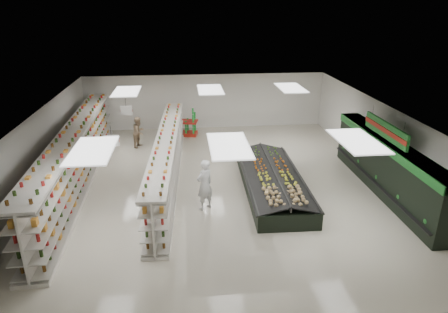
{
  "coord_description": "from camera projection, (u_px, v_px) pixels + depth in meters",
  "views": [
    {
      "loc": [
        -1.3,
        -15.16,
        7.24
      ],
      "look_at": [
        0.26,
        0.04,
        1.21
      ],
      "focal_mm": 32.0,
      "sensor_mm": 36.0,
      "label": 1
    }
  ],
  "objects": [
    {
      "name": "shopper_main",
      "position": [
        205.0,
        185.0,
        14.48
      ],
      "size": [
        0.85,
        0.8,
        1.94
      ],
      "primitive_type": "imported",
      "rotation": [
        0.0,
        0.0,
        3.8
      ],
      "color": "white",
      "rests_on": "floor"
    },
    {
      "name": "wall_left",
      "position": [
        39.0,
        155.0,
        15.56
      ],
      "size": [
        0.02,
        16.0,
        3.2
      ],
      "primitive_type": "cube",
      "color": "silver",
      "rests_on": "floor"
    },
    {
      "name": "produce_wall_case",
      "position": [
        387.0,
        164.0,
        15.59
      ],
      "size": [
        0.93,
        8.0,
        2.2
      ],
      "color": "black",
      "rests_on": "floor"
    },
    {
      "name": "floor",
      "position": [
        218.0,
        184.0,
        16.81
      ],
      "size": [
        16.0,
        16.0,
        0.0
      ],
      "primitive_type": "plane",
      "color": "beige",
      "rests_on": "ground"
    },
    {
      "name": "wall_back",
      "position": [
        206.0,
        102.0,
        23.63
      ],
      "size": [
        14.0,
        0.02,
        3.2
      ],
      "primitive_type": "cube",
      "color": "silver",
      "rests_on": "floor"
    },
    {
      "name": "aisle_sign_near",
      "position": [
        112.0,
        141.0,
        13.59
      ],
      "size": [
        0.52,
        0.06,
        0.75
      ],
      "color": "white",
      "rests_on": "ceiling"
    },
    {
      "name": "hortifruti_banner",
      "position": [
        386.0,
        130.0,
        15.05
      ],
      "size": [
        0.12,
        3.2,
        0.95
      ],
      "color": "#20782B",
      "rests_on": "ceiling"
    },
    {
      "name": "gondola_left",
      "position": [
        77.0,
        160.0,
        16.49
      ],
      "size": [
        1.4,
        13.45,
        2.33
      ],
      "rotation": [
        0.0,
        0.0,
        0.03
      ],
      "color": "white",
      "rests_on": "floor"
    },
    {
      "name": "aisle_sign_far",
      "position": [
        126.0,
        111.0,
        17.29
      ],
      "size": [
        0.52,
        0.06,
        0.75
      ],
      "color": "white",
      "rests_on": "ceiling"
    },
    {
      "name": "shopper_background",
      "position": [
        139.0,
        132.0,
        20.76
      ],
      "size": [
        0.78,
        0.92,
        1.61
      ],
      "primitive_type": "imported",
      "rotation": [
        0.0,
        0.0,
        1.11
      ],
      "color": "tan",
      "rests_on": "floor"
    },
    {
      "name": "wall_right",
      "position": [
        382.0,
        142.0,
        16.89
      ],
      "size": [
        0.02,
        16.0,
        3.2
      ],
      "primitive_type": "cube",
      "color": "silver",
      "rests_on": "floor"
    },
    {
      "name": "ceiling",
      "position": [
        217.0,
        110.0,
        15.64
      ],
      "size": [
        14.0,
        16.0,
        0.02
      ],
      "primitive_type": "cube",
      "color": "white",
      "rests_on": "wall_back"
    },
    {
      "name": "wall_front",
      "position": [
        249.0,
        273.0,
        8.83
      ],
      "size": [
        14.0,
        0.02,
        3.2
      ],
      "primitive_type": "cube",
      "color": "silver",
      "rests_on": "floor"
    },
    {
      "name": "soda_endcap",
      "position": [
        187.0,
        123.0,
        22.58
      ],
      "size": [
        1.32,
        1.03,
        1.51
      ],
      "rotation": [
        0.0,
        0.0,
        -0.2
      ],
      "color": "#AE2113",
      "rests_on": "floor"
    },
    {
      "name": "produce_island",
      "position": [
        272.0,
        180.0,
        16.1
      ],
      "size": [
        2.47,
        6.42,
        0.95
      ],
      "rotation": [
        0.0,
        0.0,
        -0.03
      ],
      "color": "black",
      "rests_on": "floor"
    },
    {
      "name": "gondola_center",
      "position": [
        168.0,
        161.0,
        16.8
      ],
      "size": [
        1.37,
        11.4,
        1.97
      ],
      "rotation": [
        0.0,
        0.0,
        -0.05
      ],
      "color": "white",
      "rests_on": "floor"
    }
  ]
}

